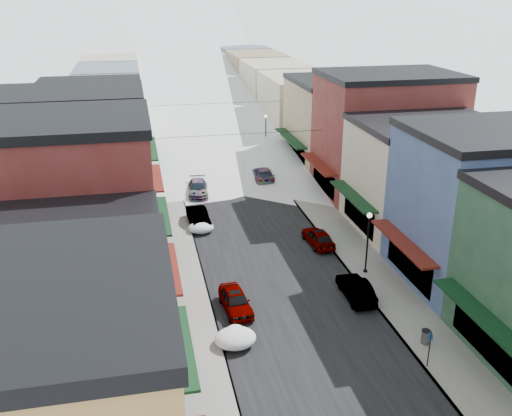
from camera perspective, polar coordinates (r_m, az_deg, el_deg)
name	(u,v)px	position (r m, az deg, el deg)	size (l,w,h in m)	color
road	(209,145)	(73.04, -4.69, 6.31)	(10.00, 160.00, 0.01)	black
sidewalk_left	(157,147)	(72.53, -9.90, 6.02)	(3.20, 160.00, 0.15)	gray
sidewalk_right	(260,142)	(74.10, 0.40, 6.66)	(3.20, 160.00, 0.15)	gray
curb_left	(169,146)	(72.59, -8.67, 6.10)	(0.10, 160.00, 0.15)	slate
curb_right	(248,142)	(73.79, -0.78, 6.59)	(0.10, 160.00, 0.15)	slate
bldg_l_cream	(49,331)	(26.90, -20.02, -11.48)	(11.30, 8.20, 9.50)	beige
bldg_l_brick_near	(54,229)	(33.37, -19.57, -1.99)	(12.30, 8.20, 12.50)	maroon
bldg_l_grayblue	(79,204)	(41.80, -17.31, 0.35)	(11.30, 9.20, 9.00)	slate
bldg_l_brick_far	(73,157)	(50.14, -17.81, 4.92)	(13.30, 9.20, 11.00)	brown
bldg_l_tan	(93,134)	(59.82, -16.01, 7.16)	(11.30, 11.20, 10.00)	#937960
bldg_r_blue	(484,207)	(40.33, 21.88, 0.14)	(11.30, 9.20, 10.50)	#3B5386
bldg_r_cream	(425,176)	(48.06, 16.54, 3.13)	(12.30, 9.20, 9.00)	beige
bldg_r_brick_far	(386,134)	(55.68, 12.85, 7.24)	(13.30, 9.20, 11.50)	maroon
bldg_r_tan	(339,122)	(64.52, 8.32, 8.51)	(11.30, 11.20, 9.50)	tan
distant_blocks	(190,85)	(94.62, -6.64, 12.14)	(34.00, 55.00, 8.00)	gray
overhead_cables	(223,117)	(59.55, -3.27, 9.06)	(16.40, 15.04, 0.04)	black
car_silver_sedan	(236,301)	(35.59, -2.06, -9.26)	(1.58, 3.92, 1.34)	#A0A1A8
car_dark_hatch	(199,217)	(48.06, -5.77, -0.92)	(1.46, 4.18, 1.38)	black
car_silver_wagon	(198,188)	(55.09, -5.82, 1.98)	(1.85, 4.55, 1.32)	gray
car_green_sedan	(356,289)	(37.42, 9.96, -7.96)	(1.42, 4.08, 1.34)	black
car_gray_suv	(318,237)	(44.37, 6.24, -2.90)	(1.59, 3.95, 1.35)	gray
car_black_sedan	(263,174)	(58.76, 0.70, 3.39)	(2.02, 4.97, 1.44)	black
car_lane_silver	(202,136)	(74.55, -5.41, 7.15)	(1.67, 4.16, 1.42)	#A2A6AA
car_lane_white	(215,135)	(74.52, -4.16, 7.26)	(2.66, 5.76, 1.60)	white
parking_sign	(430,346)	(31.61, 16.97, -13.08)	(0.11, 0.28, 2.11)	black
trash_can	(425,337)	(33.81, 16.59, -12.23)	(0.50, 0.50, 0.84)	#505255
streetlamp_near	(368,235)	(39.61, 11.14, -2.67)	(0.37, 0.37, 4.42)	black
streetlamp_far	(266,128)	(68.58, 0.99, 7.96)	(0.37, 0.37, 4.49)	black
snow_pile_mid	(235,338)	(32.60, -2.08, -12.82)	(2.34, 2.64, 0.99)	white
snow_pile_far	(201,227)	(46.73, -5.51, -1.93)	(2.06, 2.47, 0.87)	white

